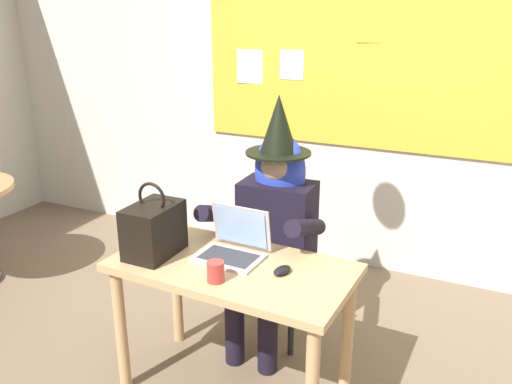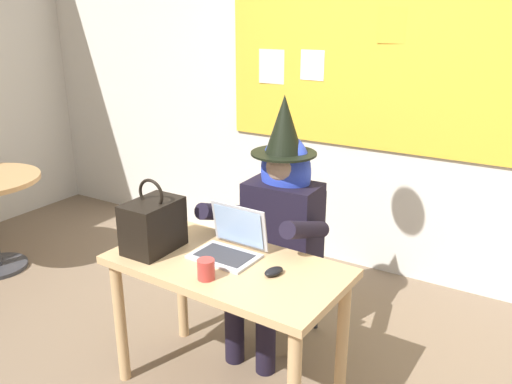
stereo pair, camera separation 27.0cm
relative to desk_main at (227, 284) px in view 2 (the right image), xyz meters
name	(u,v)px [view 2 (the right image)]	position (x,y,z in m)	size (l,w,h in m)	color
wall_back_bulletin	(384,71)	(0.14, 1.75, 0.87)	(6.69, 1.94, 2.97)	silver
desk_main	(227,284)	(0.00, 0.00, 0.00)	(1.19, 0.65, 0.74)	tan
chair_at_desk	(286,254)	(-0.02, 0.66, -0.12)	(0.43, 0.43, 0.90)	black
person_costumed	(278,216)	(-0.02, 0.54, 0.18)	(0.60, 0.65, 1.47)	black
laptop	(230,244)	(-0.04, 0.09, 0.17)	(0.33, 0.28, 0.24)	#B7B7BC
computer_mouse	(274,271)	(0.26, 0.01, 0.13)	(0.06, 0.10, 0.03)	black
handbag	(153,225)	(-0.40, -0.07, 0.25)	(0.20, 0.30, 0.38)	black
coffee_mug	(206,269)	(0.01, -0.18, 0.17)	(0.08, 0.08, 0.10)	#B23833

